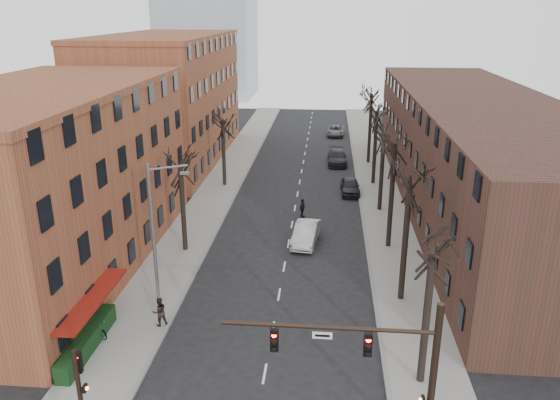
% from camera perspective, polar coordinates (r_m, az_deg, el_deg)
% --- Properties ---
extents(sidewalk_left, '(4.00, 90.00, 0.15)m').
position_cam_1_polar(sidewalk_left, '(57.26, -6.00, 1.88)').
color(sidewalk_left, gray).
rests_on(sidewalk_left, ground).
extents(sidewalk_right, '(4.00, 90.00, 0.15)m').
position_cam_1_polar(sidewalk_right, '(56.48, 10.15, 1.42)').
color(sidewalk_right, gray).
rests_on(sidewalk_right, ground).
extents(building_left_near, '(12.00, 26.00, 12.00)m').
position_cam_1_polar(building_left_near, '(40.06, -23.12, 1.58)').
color(building_left_near, brown).
rests_on(building_left_near, ground).
extents(building_left_far, '(12.00, 28.00, 14.00)m').
position_cam_1_polar(building_left_far, '(66.12, -11.66, 10.11)').
color(building_left_far, brown).
rests_on(building_left_far, ground).
extents(building_right, '(12.00, 50.00, 10.00)m').
position_cam_1_polar(building_right, '(51.79, 19.79, 4.61)').
color(building_right, '#452620').
rests_on(building_right, ground).
extents(awning_left, '(1.20, 7.00, 0.15)m').
position_cam_1_polar(awning_left, '(32.35, -18.46, -13.81)').
color(awning_left, maroon).
rests_on(awning_left, ground).
extents(hedge, '(0.80, 6.00, 1.00)m').
position_cam_1_polar(hedge, '(31.29, -19.49, -13.74)').
color(hedge, '#123515').
rests_on(hedge, sidewalk_left).
extents(tree_right_a, '(5.20, 5.20, 10.00)m').
position_cam_1_polar(tree_right_a, '(28.76, 14.40, -17.98)').
color(tree_right_a, black).
rests_on(tree_right_a, ground).
extents(tree_right_b, '(5.20, 5.20, 10.80)m').
position_cam_1_polar(tree_right_b, '(35.39, 12.46, -10.16)').
color(tree_right_b, black).
rests_on(tree_right_b, ground).
extents(tree_right_c, '(5.20, 5.20, 11.60)m').
position_cam_1_polar(tree_right_c, '(42.49, 11.20, -4.86)').
color(tree_right_c, black).
rests_on(tree_right_c, ground).
extents(tree_right_d, '(5.20, 5.20, 10.00)m').
position_cam_1_polar(tree_right_d, '(49.87, 10.32, -1.11)').
color(tree_right_d, black).
rests_on(tree_right_d, ground).
extents(tree_right_e, '(5.20, 5.20, 10.80)m').
position_cam_1_polar(tree_right_e, '(57.41, 9.67, 1.67)').
color(tree_right_e, black).
rests_on(tree_right_e, ground).
extents(tree_right_f, '(5.20, 5.20, 11.60)m').
position_cam_1_polar(tree_right_f, '(65.07, 9.18, 3.80)').
color(tree_right_f, black).
rests_on(tree_right_f, ground).
extents(tree_left_a, '(5.20, 5.20, 9.50)m').
position_cam_1_polar(tree_left_a, '(41.71, -9.83, -5.25)').
color(tree_left_a, black).
rests_on(tree_left_a, ground).
extents(tree_left_b, '(5.20, 5.20, 9.50)m').
position_cam_1_polar(tree_left_b, '(56.27, -5.79, 1.49)').
color(tree_left_b, black).
rests_on(tree_left_b, ground).
extents(signal_mast_arm, '(8.14, 0.30, 7.20)m').
position_cam_1_polar(signal_mast_arm, '(21.88, 11.63, -16.77)').
color(signal_mast_arm, black).
rests_on(signal_mast_arm, ground).
extents(signal_pole_left, '(0.47, 0.44, 4.40)m').
position_cam_1_polar(signal_pole_left, '(24.85, -20.20, -17.85)').
color(signal_pole_left, black).
rests_on(signal_pole_left, ground).
extents(streetlight, '(2.45, 0.22, 9.03)m').
position_cam_1_polar(streetlight, '(32.56, -12.85, -3.06)').
color(streetlight, slate).
rests_on(streetlight, ground).
extents(silver_sedan, '(2.22, 4.99, 1.59)m').
position_cam_1_polar(silver_sedan, '(42.14, 2.72, -3.53)').
color(silver_sedan, '#A7A9AE').
rests_on(silver_sedan, ground).
extents(parked_car_near, '(1.92, 4.48, 1.51)m').
position_cam_1_polar(parked_car_near, '(53.90, 7.33, 1.46)').
color(parked_car_near, black).
rests_on(parked_car_near, ground).
extents(parked_car_mid, '(2.31, 5.41, 1.55)m').
position_cam_1_polar(parked_car_mid, '(64.18, 5.99, 4.45)').
color(parked_car_mid, black).
rests_on(parked_car_mid, ground).
extents(parked_car_far, '(2.52, 5.10, 1.39)m').
position_cam_1_polar(parked_car_far, '(79.07, 5.84, 7.22)').
color(parked_car_far, '#575A5E').
rests_on(parked_car_far, ground).
extents(pedestrian_b, '(1.05, 0.99, 1.71)m').
position_cam_1_polar(pedestrian_b, '(32.16, -12.48, -11.31)').
color(pedestrian_b, black).
rests_on(pedestrian_b, sidewalk_left).
extents(pedestrian_crossing, '(0.73, 1.07, 1.69)m').
position_cam_1_polar(pedestrian_crossing, '(47.27, 2.35, -0.86)').
color(pedestrian_crossing, black).
rests_on(pedestrian_crossing, ground).
extents(bicycle, '(1.93, 1.40, 0.97)m').
position_cam_1_polar(bicycle, '(32.28, -18.76, -12.60)').
color(bicycle, gray).
rests_on(bicycle, sidewalk_left).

